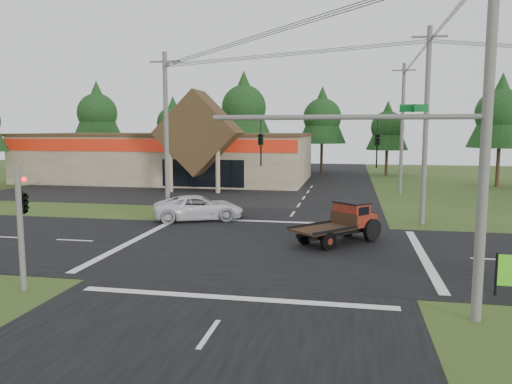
# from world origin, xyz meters

# --- Properties ---
(ground) EXTENTS (120.00, 120.00, 0.00)m
(ground) POSITION_xyz_m (0.00, 0.00, 0.00)
(ground) COLOR #2D4518
(ground) RESTS_ON ground
(road_ns) EXTENTS (12.00, 120.00, 0.02)m
(road_ns) POSITION_xyz_m (0.00, 0.00, 0.01)
(road_ns) COLOR black
(road_ns) RESTS_ON ground
(road_ew) EXTENTS (120.00, 12.00, 0.02)m
(road_ew) POSITION_xyz_m (0.00, 0.00, 0.01)
(road_ew) COLOR black
(road_ew) RESTS_ON ground
(parking_apron) EXTENTS (28.00, 14.00, 0.02)m
(parking_apron) POSITION_xyz_m (-14.00, 19.00, 0.01)
(parking_apron) COLOR black
(parking_apron) RESTS_ON ground
(cvs_building) EXTENTS (30.40, 18.20, 9.19)m
(cvs_building) POSITION_xyz_m (-15.70, 29.57, 2.78)
(cvs_building) COLOR gray
(cvs_building) RESTS_ON ground
(traffic_signal_mast) EXTENTS (8.12, 0.24, 7.00)m
(traffic_signal_mast) POSITION_xyz_m (5.82, -7.50, 4.43)
(traffic_signal_mast) COLOR #595651
(traffic_signal_mast) RESTS_ON ground
(traffic_signal_corner) EXTENTS (0.53, 2.48, 4.40)m
(traffic_signal_corner) POSITION_xyz_m (-7.50, -7.32, 3.52)
(traffic_signal_corner) COLOR #595651
(traffic_signal_corner) RESTS_ON ground
(utility_pole_nr) EXTENTS (2.00, 0.30, 11.00)m
(utility_pole_nr) POSITION_xyz_m (7.50, -7.50, 5.64)
(utility_pole_nr) COLOR #595651
(utility_pole_nr) RESTS_ON ground
(utility_pole_nw) EXTENTS (2.00, 0.30, 10.50)m
(utility_pole_nw) POSITION_xyz_m (-8.00, 8.00, 5.39)
(utility_pole_nw) COLOR #595651
(utility_pole_nw) RESTS_ON ground
(utility_pole_ne) EXTENTS (2.00, 0.30, 11.50)m
(utility_pole_ne) POSITION_xyz_m (8.00, 8.00, 5.89)
(utility_pole_ne) COLOR #595651
(utility_pole_ne) RESTS_ON ground
(utility_pole_n) EXTENTS (2.00, 0.30, 11.20)m
(utility_pole_n) POSITION_xyz_m (8.00, 22.00, 5.74)
(utility_pole_n) COLOR #595651
(utility_pole_n) RESTS_ON ground
(tree_row_a) EXTENTS (6.72, 6.72, 12.12)m
(tree_row_a) POSITION_xyz_m (-30.00, 40.00, 8.05)
(tree_row_a) COLOR #332316
(tree_row_a) RESTS_ON ground
(tree_row_b) EXTENTS (5.60, 5.60, 10.10)m
(tree_row_b) POSITION_xyz_m (-20.00, 42.00, 6.70)
(tree_row_b) COLOR #332316
(tree_row_b) RESTS_ON ground
(tree_row_c) EXTENTS (7.28, 7.28, 13.13)m
(tree_row_c) POSITION_xyz_m (-10.00, 41.00, 8.72)
(tree_row_c) COLOR #332316
(tree_row_c) RESTS_ON ground
(tree_row_d) EXTENTS (6.16, 6.16, 11.11)m
(tree_row_d) POSITION_xyz_m (0.00, 42.00, 7.38)
(tree_row_d) COLOR #332316
(tree_row_d) RESTS_ON ground
(tree_row_e) EXTENTS (5.04, 5.04, 9.09)m
(tree_row_e) POSITION_xyz_m (8.00, 40.00, 6.03)
(tree_row_e) COLOR #332316
(tree_row_e) RESTS_ON ground
(tree_side_ne) EXTENTS (6.16, 6.16, 11.11)m
(tree_side_ne) POSITION_xyz_m (18.00, 30.00, 7.38)
(tree_side_ne) COLOR #332316
(tree_side_ne) RESTS_ON ground
(antique_flatbed_truck) EXTENTS (4.67, 4.86, 2.04)m
(antique_flatbed_truck) POSITION_xyz_m (3.18, 1.91, 1.02)
(antique_flatbed_truck) COLOR #61110D
(antique_flatbed_truck) RESTS_ON ground
(white_pickup) EXTENTS (6.09, 4.48, 1.54)m
(white_pickup) POSITION_xyz_m (-5.55, 6.88, 0.77)
(white_pickup) COLOR white
(white_pickup) RESTS_ON ground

